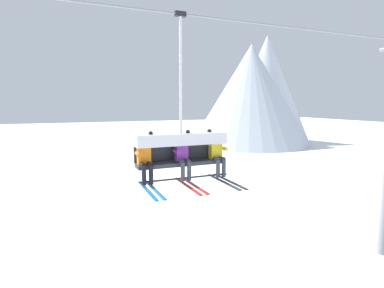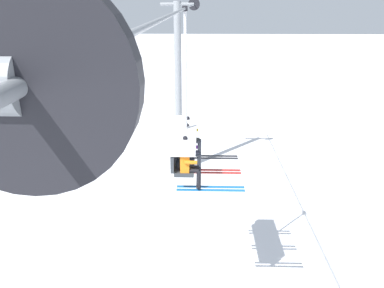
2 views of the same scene
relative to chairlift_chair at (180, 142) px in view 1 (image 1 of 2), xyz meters
The scene contains 7 objects.
mountain_peak_west 41.13m from the chairlift_chair, 53.98° to the left, with size 18.88×18.88×15.55m.
mountain_peak_central 45.51m from the chairlift_chair, 51.03° to the left, with size 14.71×14.71×17.68m.
lift_cable 3.28m from the chairlift_chair, ahead, with size 20.00×0.05×0.05m.
chairlift_chair is the anchor object (origin of this frame).
skier_orange 1.07m from the chairlift_chair, 167.96° to the right, with size 0.48×1.70×1.34m.
skier_purple 0.38m from the chairlift_chair, 89.11° to the right, with size 0.48×1.70×1.34m.
skier_yellow 1.07m from the chairlift_chair, 12.04° to the right, with size 0.48×1.70×1.34m.
Camera 1 is at (-1.59, -8.12, 6.46)m, focal length 28.00 mm.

